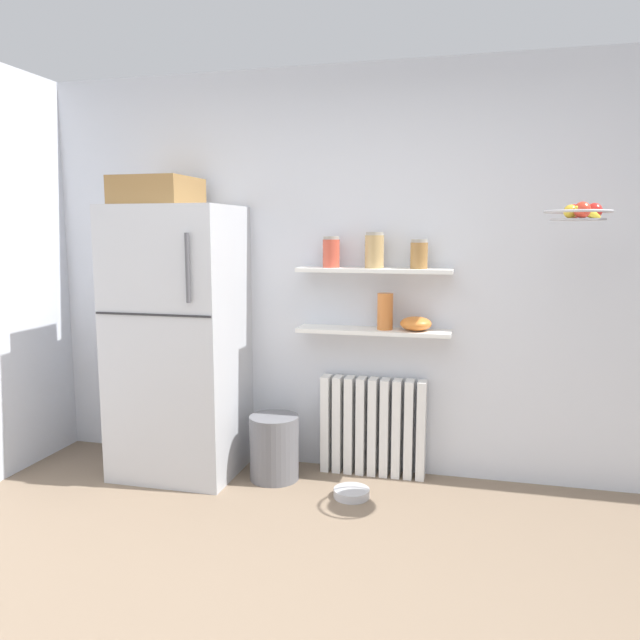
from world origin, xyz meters
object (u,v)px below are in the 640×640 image
(storage_jar_2, at_px, (419,254))
(shelf_bowl, at_px, (416,324))
(radiator, at_px, (373,427))
(storage_jar_0, at_px, (331,252))
(storage_jar_1, at_px, (374,250))
(hanging_fruit_basket, at_px, (580,213))
(refrigerator, at_px, (178,336))
(pet_food_bowl, at_px, (352,493))
(trash_bin, at_px, (274,447))
(vase, at_px, (385,311))

(storage_jar_2, height_order, shelf_bowl, storage_jar_2)
(radiator, bearing_deg, storage_jar_0, -173.74)
(storage_jar_2, xyz_separation_m, shelf_bowl, (-0.01, -0.00, -0.43))
(storage_jar_2, bearing_deg, storage_jar_1, -180.00)
(storage_jar_0, distance_m, hanging_fruit_basket, 1.46)
(refrigerator, distance_m, storage_jar_0, 1.12)
(shelf_bowl, bearing_deg, pet_food_bowl, -132.09)
(pet_food_bowl, bearing_deg, refrigerator, 172.90)
(radiator, bearing_deg, trash_bin, -158.54)
(storage_jar_2, xyz_separation_m, vase, (-0.20, -0.00, -0.36))
(storage_jar_0, relative_size, storage_jar_1, 0.88)
(refrigerator, relative_size, vase, 8.38)
(pet_food_bowl, bearing_deg, storage_jar_2, 47.03)
(pet_food_bowl, bearing_deg, trash_bin, 163.77)
(storage_jar_0, bearing_deg, radiator, 6.26)
(storage_jar_0, xyz_separation_m, vase, (0.35, 0.00, -0.36))
(storage_jar_0, bearing_deg, storage_jar_1, 0.00)
(refrigerator, height_order, storage_jar_0, refrigerator)
(storage_jar_1, distance_m, vase, 0.38)
(storage_jar_0, distance_m, trash_bin, 1.29)
(vase, height_order, trash_bin, vase)
(refrigerator, height_order, hanging_fruit_basket, refrigerator)
(trash_bin, distance_m, pet_food_bowl, 0.58)
(pet_food_bowl, height_order, hanging_fruit_basket, hanging_fruit_basket)
(storage_jar_2, xyz_separation_m, trash_bin, (-0.87, -0.20, -1.23))
(storage_jar_0, bearing_deg, vase, 0.00)
(storage_jar_2, distance_m, hanging_fruit_basket, 0.95)
(vase, xyz_separation_m, hanging_fruit_basket, (1.04, -0.38, 0.59))
(radiator, relative_size, storage_jar_1, 3.04)
(storage_jar_0, height_order, trash_bin, storage_jar_0)
(trash_bin, xyz_separation_m, hanging_fruit_basket, (1.71, -0.18, 1.46))
(hanging_fruit_basket, bearing_deg, storage_jar_2, 155.75)
(shelf_bowl, distance_m, pet_food_bowl, 1.09)
(refrigerator, height_order, vase, refrigerator)
(storage_jar_1, xyz_separation_m, storage_jar_2, (0.27, 0.00, -0.02))
(vase, height_order, hanging_fruit_basket, hanging_fruit_basket)
(trash_bin, height_order, pet_food_bowl, trash_bin)
(hanging_fruit_basket, bearing_deg, refrigerator, 175.96)
(radiator, height_order, trash_bin, radiator)
(trash_bin, bearing_deg, pet_food_bowl, -16.23)
(radiator, bearing_deg, shelf_bowl, -6.50)
(vase, bearing_deg, storage_jar_0, 180.00)
(shelf_bowl, bearing_deg, vase, 180.00)
(refrigerator, bearing_deg, hanging_fruit_basket, -4.04)
(trash_bin, bearing_deg, vase, 17.00)
(refrigerator, xyz_separation_m, storage_jar_2, (1.51, 0.21, 0.53))
(storage_jar_2, distance_m, shelf_bowl, 0.43)
(radiator, distance_m, vase, 0.76)
(storage_jar_0, distance_m, storage_jar_2, 0.55)
(refrigerator, relative_size, shelf_bowl, 9.85)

